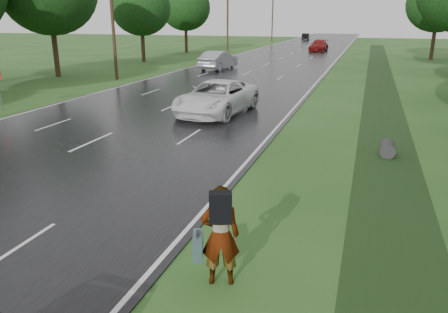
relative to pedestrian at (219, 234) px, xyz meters
name	(u,v)px	position (x,y,z in m)	size (l,w,h in m)	color
road	(276,61)	(-8.18, 44.76, -1.02)	(14.00, 180.00, 0.04)	black
edge_stripe_east	(334,62)	(-1.43, 44.76, -1.00)	(0.12, 180.00, 0.01)	silver
edge_stripe_west	(222,59)	(-14.93, 44.76, -1.00)	(0.12, 180.00, 0.01)	silver
center_line	(276,60)	(-8.18, 44.76, -1.00)	(0.12, 180.00, 0.01)	silver
drainage_ditch	(383,109)	(3.32, 18.47, -1.01)	(2.20, 120.00, 0.56)	#1C3313
utility_pole_mid	(112,13)	(-17.38, 24.76, 4.15)	(1.60, 0.26, 10.00)	#3A2618
utility_pole_far	(228,15)	(-17.38, 54.76, 4.15)	(1.60, 0.26, 10.00)	#3A2618
utility_pole_distant	(273,15)	(-17.38, 84.76, 4.15)	(1.60, 0.26, 10.00)	#3A2618
tree_east_f	(439,4)	(9.32, 51.76, 5.33)	(7.20, 7.20, 9.62)	#3A2618
tree_west_d	(141,8)	(-22.38, 38.76, 4.78)	(6.60, 6.60, 8.80)	#3A2618
tree_west_f	(185,8)	(-22.98, 52.76, 5.09)	(7.00, 7.00, 9.29)	#3A2618
pedestrian	(219,234)	(0.00, 0.00, 0.00)	(1.05, 0.81, 2.02)	#A5998C
white_pickup	(217,97)	(-5.10, 14.60, -0.15)	(2.84, 6.16, 1.71)	white
silver_sedan	(218,60)	(-11.59, 33.81, -0.11)	(1.88, 5.40, 1.78)	gray
far_car_red	(319,46)	(-5.11, 61.23, -0.20)	(2.26, 5.55, 1.61)	maroon
far_car_dark	(306,37)	(-11.64, 93.34, -0.29)	(1.52, 4.36, 1.44)	black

